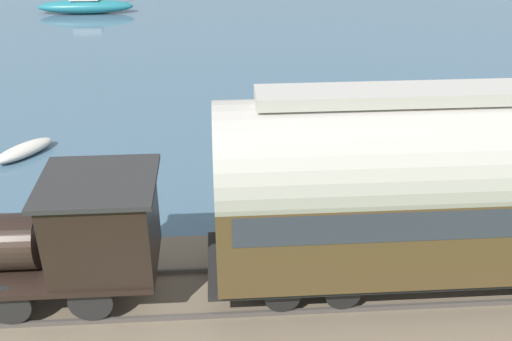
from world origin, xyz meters
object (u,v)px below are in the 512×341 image
at_px(steam_locomotive, 36,237).
at_px(sailboat_teal, 85,5).
at_px(passenger_coach, 453,184).
at_px(rowboat_mid_harbor, 300,116).
at_px(rowboat_far_out, 24,150).

xyz_separation_m(steam_locomotive, sailboat_teal, (27.86, 4.26, -1.66)).
bearing_deg(sailboat_teal, passenger_coach, -154.71).
bearing_deg(steam_locomotive, rowboat_mid_harbor, -34.05).
relative_size(passenger_coach, rowboat_mid_harbor, 3.44).
distance_m(sailboat_teal, rowboat_far_out, 19.85).
xyz_separation_m(steam_locomotive, passenger_coach, (-0.00, -8.65, 0.91)).
bearing_deg(steam_locomotive, sailboat_teal, 8.69).
distance_m(steam_locomotive, sailboat_teal, 28.24).
xyz_separation_m(rowboat_mid_harbor, rowboat_far_out, (-2.15, 9.68, -0.05)).
bearing_deg(rowboat_mid_harbor, rowboat_far_out, 131.14).
height_order(passenger_coach, rowboat_mid_harbor, passenger_coach).
distance_m(passenger_coach, rowboat_mid_harbor, 10.75).
distance_m(steam_locomotive, passenger_coach, 8.70).
bearing_deg(passenger_coach, sailboat_teal, 24.86).
bearing_deg(rowboat_far_out, rowboat_mid_harbor, -127.42).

